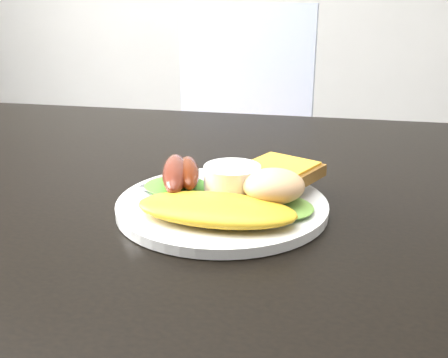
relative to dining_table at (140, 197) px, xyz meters
name	(u,v)px	position (x,y,z in m)	size (l,w,h in m)	color
dining_table	(140,197)	(0.00, 0.00, 0.00)	(1.20, 0.80, 0.04)	black
dining_chair	(234,182)	(-0.04, 0.83, -0.28)	(0.41, 0.41, 0.05)	#B37356
person	(114,68)	(-0.38, 0.82, 0.04)	(0.55, 0.37, 1.54)	navy
plate	(222,205)	(0.12, -0.07, 0.03)	(0.22, 0.22, 0.01)	white
lettuce_left	(176,186)	(0.06, -0.05, 0.04)	(0.07, 0.07, 0.01)	#2B941F
lettuce_right	(279,206)	(0.18, -0.08, 0.04)	(0.07, 0.06, 0.01)	#5EA13B
omelette	(216,209)	(0.12, -0.12, 0.04)	(0.16, 0.07, 0.02)	yellow
sausage_a	(175,173)	(0.06, -0.05, 0.05)	(0.03, 0.11, 0.03)	brown
sausage_b	(189,172)	(0.08, -0.04, 0.05)	(0.02, 0.09, 0.02)	#5A210F
ramekin	(232,182)	(0.13, -0.06, 0.05)	(0.06, 0.06, 0.03)	white
toast_a	(259,182)	(0.15, -0.02, 0.04)	(0.07, 0.07, 0.01)	brown
toast_b	(280,172)	(0.17, -0.02, 0.05)	(0.08, 0.08, 0.01)	brown
potato_salad	(274,186)	(0.17, -0.08, 0.06)	(0.06, 0.06, 0.03)	beige
fork	(195,199)	(0.09, -0.07, 0.03)	(0.14, 0.01, 0.00)	#ADAFB7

